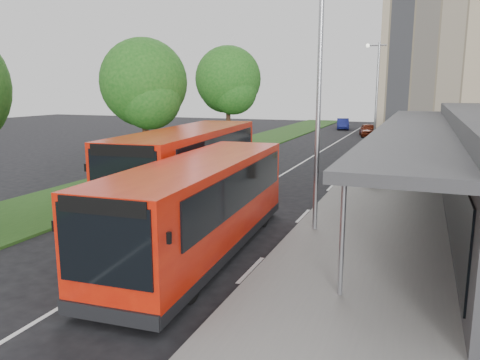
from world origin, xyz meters
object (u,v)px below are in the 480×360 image
Objects in this scene: bollard at (382,157)px; tree_mid at (144,88)px; lamp_post_near at (316,95)px; car_near at (368,130)px; bus_second at (190,165)px; bus_main at (202,206)px; litter_bin at (369,175)px; tree_far at (228,84)px; lamp_post_far at (376,92)px; car_far at (343,124)px.

tree_mid is at bearing -143.99° from bollard.
lamp_post_near is 35.53m from car_near.
tree_mid is 7.67m from bus_second.
bus_main is 12.30m from litter_bin.
car_near is (9.13, 16.19, -4.64)m from tree_far.
lamp_post_far is 1.98× the size of car_far.
lamp_post_near reaches higher than car_far.
car_near is at bearing 77.71° from bus_second.
lamp_post_near is at bearing -97.32° from car_near.
bus_second is 15.21m from bollard.
lamp_post_near is 7.15m from bus_second.
tree_far is 9.22× the size of bollard.
lamp_post_far is 7.97× the size of litter_bin.
lamp_post_far reaches higher than car_far.
car_far is (-5.91, 43.26, -4.05)m from lamp_post_near.
litter_bin is at bearing -94.20° from car_near.
bollard is at bearing 86.31° from lamp_post_near.
tree_far reaches higher than lamp_post_far.
lamp_post_near is at bearing -27.42° from bus_second.
bus_main is at bearing -96.59° from lamp_post_far.
bollard is 0.22× the size of car_far.
lamp_post_far is 0.69× the size of bus_second.
lamp_post_far is 0.78× the size of bus_main.
car_near is (-3.02, 19.36, 0.09)m from bollard.
lamp_post_near is 7.97× the size of litter_bin.
bollard is (3.71, 19.11, -0.87)m from bus_main.
car_near is at bearing 96.36° from litter_bin.
tree_mid reaches higher than car_far.
bus_second is at bearing 117.00° from bus_main.
lamp_post_near is at bearing -32.36° from tree_mid.
bus_second is (-3.30, 5.65, 0.19)m from bus_main.
tree_far is 1.03× the size of lamp_post_near.
bus_main reaches higher than bollard.
lamp_post_far is at bearing 49.32° from tree_mid.
car_far is at bearing 104.23° from bollard.
litter_bin is at bearing 35.66° from bus_second.
lamp_post_near is at bearing 46.90° from bus_main.
bus_main is (-2.68, -23.22, -3.25)m from lamp_post_far.
car_far is at bearing 97.79° from lamp_post_near.
lamp_post_near is at bearing -59.71° from tree_far.
lamp_post_near reaches higher than car_near.
bus_second is (-5.98, 2.42, -3.07)m from lamp_post_near.
car_far is at bearing 77.84° from tree_far.
tree_far is 0.71× the size of bus_second.
lamp_post_far is at bearing 65.84° from bus_second.
lamp_post_far is 15.89m from car_near.
lamp_post_near reaches higher than tree_mid.
litter_bin is 7.40m from bollard.
car_near is (-1.99, 35.25, -4.03)m from lamp_post_near.
bus_main is at bearing -65.03° from bus_second.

